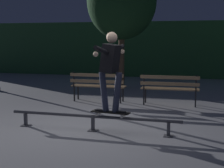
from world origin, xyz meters
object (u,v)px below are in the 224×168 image
at_px(park_bench_leftmost, 98,84).
at_px(skateboard, 110,112).
at_px(tree_behind_benches, 122,1).
at_px(grind_rail, 93,119).
at_px(park_bench_left_center, 170,86).
at_px(skateboarder, 111,65).

bearing_deg(park_bench_leftmost, skateboard, -68.13).
bearing_deg(tree_behind_benches, skateboard, -78.73).
xyz_separation_m(grind_rail, tree_behind_benches, (-0.79, 5.77, 2.94)).
relative_size(park_bench_left_center, tree_behind_benches, 0.35).
height_order(park_bench_leftmost, park_bench_left_center, same).
distance_m(grind_rail, skateboard, 0.39).
bearing_deg(skateboarder, grind_rail, 179.94).
height_order(park_bench_leftmost, tree_behind_benches, tree_behind_benches).
distance_m(skateboard, park_bench_left_center, 3.12).
bearing_deg(tree_behind_benches, park_bench_leftmost, -90.98).
distance_m(skateboarder, park_bench_leftmost, 3.31).
relative_size(park_bench_leftmost, tree_behind_benches, 0.35).
distance_m(skateboard, skateboarder, 0.94).
bearing_deg(park_bench_left_center, park_bench_leftmost, 180.00).
bearing_deg(park_bench_left_center, skateboarder, -106.46).
xyz_separation_m(skateboard, park_bench_leftmost, (-1.20, 2.98, 0.14)).
bearing_deg(grind_rail, tree_behind_benches, 97.75).
bearing_deg(park_bench_left_center, tree_behind_benches, 126.11).
bearing_deg(grind_rail, skateboarder, -0.06).
bearing_deg(grind_rail, skateboard, -0.00).
xyz_separation_m(park_bench_leftmost, park_bench_left_center, (2.08, 0.00, 0.00)).
bearing_deg(park_bench_left_center, skateboard, -106.52).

